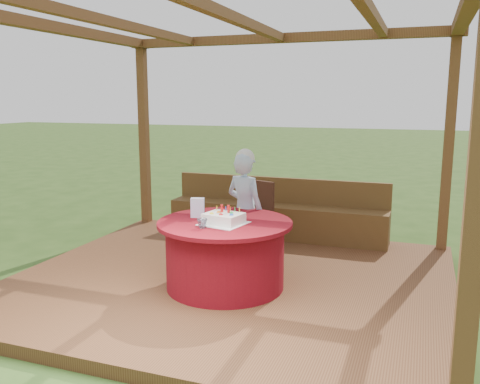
# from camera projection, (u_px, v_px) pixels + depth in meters

# --- Properties ---
(ground) EXTENTS (60.00, 60.00, 0.00)m
(ground) POSITION_uv_depth(u_px,v_px,m) (232.00, 287.00, 5.45)
(ground) COLOR #2A4818
(ground) RESTS_ON ground
(deck) EXTENTS (4.50, 4.00, 0.12)m
(deck) POSITION_uv_depth(u_px,v_px,m) (232.00, 282.00, 5.44)
(deck) COLOR brown
(deck) RESTS_ON ground
(pergola) EXTENTS (4.50, 4.00, 2.72)m
(pergola) POSITION_uv_depth(u_px,v_px,m) (231.00, 56.00, 5.01)
(pergola) COLOR brown
(pergola) RESTS_ON deck
(bench) EXTENTS (3.00, 0.42, 0.80)m
(bench) POSITION_uv_depth(u_px,v_px,m) (276.00, 218.00, 6.97)
(bench) COLOR brown
(bench) RESTS_ON deck
(table) EXTENTS (1.34, 1.34, 0.68)m
(table) POSITION_uv_depth(u_px,v_px,m) (225.00, 254.00, 5.09)
(table) COLOR maroon
(table) RESTS_ON deck
(chair) EXTENTS (0.53, 0.53, 0.86)m
(chair) POSITION_uv_depth(u_px,v_px,m) (255.00, 213.00, 6.33)
(chair) COLOR #3C1E13
(chair) RESTS_ON deck
(elderly_woman) EXTENTS (0.55, 0.45, 1.34)m
(elderly_woman) POSITION_uv_depth(u_px,v_px,m) (245.00, 208.00, 5.65)
(elderly_woman) COLOR #9AC2E4
(elderly_woman) RESTS_ON deck
(birthday_cake) EXTENTS (0.46, 0.46, 0.18)m
(birthday_cake) POSITION_uv_depth(u_px,v_px,m) (224.00, 218.00, 4.91)
(birthday_cake) COLOR white
(birthday_cake) RESTS_ON table
(gift_bag) EXTENTS (0.16, 0.13, 0.20)m
(gift_bag) POSITION_uv_depth(u_px,v_px,m) (198.00, 208.00, 5.19)
(gift_bag) COLOR #F09BDA
(gift_bag) RESTS_ON table
(drinking_glass) EXTENTS (0.11, 0.11, 0.09)m
(drinking_glass) POSITION_uv_depth(u_px,v_px,m) (202.00, 223.00, 4.75)
(drinking_glass) COLOR white
(drinking_glass) RESTS_ON table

